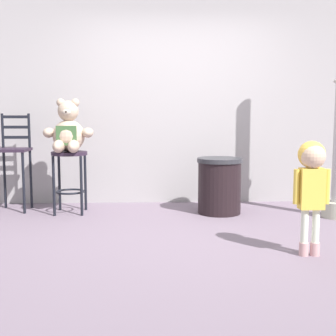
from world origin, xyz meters
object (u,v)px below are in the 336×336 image
at_px(trash_bin, 219,185).
at_px(bar_chair_empty, 14,156).
at_px(bar_stool_with_teddy, 70,169).
at_px(child_walking, 312,173).
at_px(teddy_bear, 68,132).

bearing_deg(trash_bin, bar_chair_empty, 174.11).
bearing_deg(trash_bin, bar_stool_with_teddy, 177.40).
bearing_deg(child_walking, bar_stool_with_teddy, 23.00).
relative_size(teddy_bear, child_walking, 0.65).
relative_size(bar_stool_with_teddy, teddy_bear, 1.18).
xyz_separation_m(child_walking, trash_bin, (-0.50, 1.63, -0.35)).
xyz_separation_m(teddy_bear, trash_bin, (1.76, -0.05, -0.63)).
xyz_separation_m(bar_stool_with_teddy, child_walking, (2.26, -1.71, 0.16)).
distance_m(teddy_bear, trash_bin, 1.87).
xyz_separation_m(bar_stool_with_teddy, bar_chair_empty, (-0.70, 0.17, 0.14)).
bearing_deg(teddy_bear, bar_chair_empty, 163.80).
height_order(child_walking, bar_chair_empty, bar_chair_empty).
distance_m(teddy_bear, bar_chair_empty, 0.78).
xyz_separation_m(child_walking, bar_chair_empty, (-2.96, 1.88, -0.02)).
distance_m(bar_stool_with_teddy, teddy_bear, 0.43).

